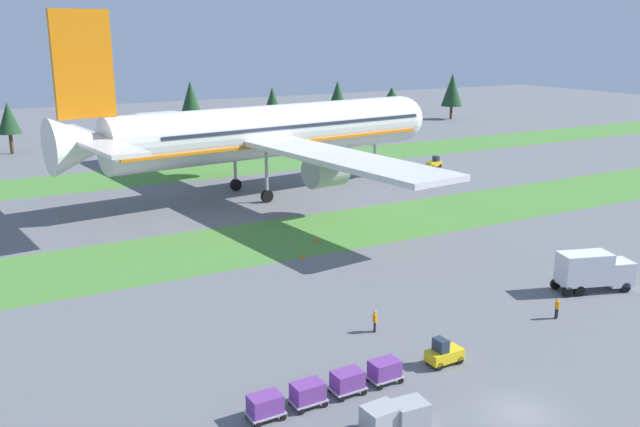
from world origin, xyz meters
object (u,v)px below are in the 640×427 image
at_px(baggage_tug, 444,353).
at_px(cargo_dolly_lead, 385,370).
at_px(catering_truck, 593,270).
at_px(ground_crew_marshaller, 557,307).
at_px(cargo_dolly_second, 347,381).
at_px(uld_container_1, 381,421).
at_px(uld_container_0, 409,415).
at_px(cargo_dolly_fourth, 265,405).
at_px(ground_crew_loader, 375,320).
at_px(airliner, 266,131).
at_px(cargo_dolly_third, 308,392).
at_px(pushback_tractor, 435,163).
at_px(taxiway_marker_1, 317,239).
at_px(taxiway_marker_0, 303,256).

relative_size(baggage_tug, cargo_dolly_lead, 1.18).
distance_m(catering_truck, ground_crew_marshaller, 8.09).
height_order(cargo_dolly_second, ground_crew_marshaller, ground_crew_marshaller).
bearing_deg(uld_container_1, uld_container_0, -8.11).
distance_m(cargo_dolly_fourth, ground_crew_loader, 14.33).
height_order(airliner, cargo_dolly_third, airliner).
bearing_deg(pushback_tractor, uld_container_0, 133.97).
xyz_separation_m(cargo_dolly_fourth, ground_crew_marshaller, (26.69, 2.13, 0.03)).
distance_m(airliner, cargo_dolly_fourth, 59.47).
height_order(cargo_dolly_fourth, pushback_tractor, pushback_tractor).
relative_size(cargo_dolly_lead, ground_crew_marshaller, 1.29).
distance_m(catering_truck, taxiway_marker_1, 28.63).
distance_m(cargo_dolly_lead, pushback_tractor, 75.55).
xyz_separation_m(airliner, uld_container_1, (-19.43, -58.24, -8.08)).
bearing_deg(airliner, catering_truck, 4.37).
bearing_deg(pushback_tractor, ground_crew_marshaller, 143.78).
bearing_deg(uld_container_0, cargo_dolly_fourth, 144.54).
bearing_deg(catering_truck, ground_crew_loader, -77.92).
relative_size(uld_container_0, taxiway_marker_1, 3.07).
bearing_deg(cargo_dolly_lead, cargo_dolly_fourth, -90.00).
xyz_separation_m(cargo_dolly_second, ground_crew_marshaller, (20.89, 1.98, 0.03)).
bearing_deg(taxiway_marker_0, baggage_tug, -94.43).
bearing_deg(baggage_tug, uld_container_0, -53.50).
bearing_deg(uld_container_0, ground_crew_loader, 65.38).
height_order(baggage_tug, ground_crew_marshaller, baggage_tug).
height_order(airliner, uld_container_1, airliner).
height_order(pushback_tractor, uld_container_1, pushback_tractor).
xyz_separation_m(baggage_tug, uld_container_0, (-6.78, -5.28, 0.03)).
bearing_deg(catering_truck, taxiway_marker_1, -131.81).
xyz_separation_m(airliner, catering_truck, (9.65, -48.59, -7.01)).
relative_size(catering_truck, ground_crew_loader, 4.21).
bearing_deg(cargo_dolly_lead, airliner, 162.04).
height_order(cargo_dolly_second, taxiway_marker_1, cargo_dolly_second).
bearing_deg(ground_crew_loader, uld_container_1, 3.24).
bearing_deg(cargo_dolly_second, cargo_dolly_fourth, -90.00).
distance_m(cargo_dolly_third, ground_crew_marshaller, 23.88).
bearing_deg(airliner, taxiway_marker_0, -24.31).
distance_m(baggage_tug, cargo_dolly_fourth, 13.73).
xyz_separation_m(cargo_dolly_lead, uld_container_0, (-1.76, -5.16, -0.08)).
height_order(ground_crew_marshaller, ground_crew_loader, same).
bearing_deg(cargo_dolly_third, pushback_tractor, 134.88).
distance_m(airliner, ground_crew_marshaller, 52.10).
relative_size(cargo_dolly_lead, cargo_dolly_second, 1.00).
bearing_deg(ground_crew_marshaller, uld_container_1, 1.33).
distance_m(cargo_dolly_second, ground_crew_marshaller, 20.99).
bearing_deg(cargo_dolly_lead, ground_crew_loader, 149.95).
bearing_deg(cargo_dolly_fourth, taxiway_marker_0, 146.79).
distance_m(baggage_tug, ground_crew_loader, 6.88).
bearing_deg(ground_crew_marshaller, cargo_dolly_third, -11.25).
distance_m(cargo_dolly_lead, ground_crew_loader, 7.84).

